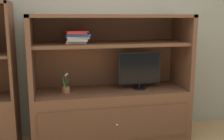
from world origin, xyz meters
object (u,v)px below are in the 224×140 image
at_px(tv_monitor, 139,69).
at_px(potted_plant, 66,89).
at_px(magazine_stack, 77,37).
at_px(media_console, 111,102).

xyz_separation_m(tv_monitor, potted_plant, (-0.87, 0.00, -0.19)).
bearing_deg(magazine_stack, tv_monitor, -1.38).
relative_size(tv_monitor, potted_plant, 2.14).
height_order(media_console, potted_plant, media_console).
bearing_deg(media_console, magazine_stack, -179.46).
height_order(tv_monitor, potted_plant, tv_monitor).
relative_size(potted_plant, magazine_stack, 0.68).
xyz_separation_m(media_console, magazine_stack, (-0.38, -0.00, 0.79)).
bearing_deg(media_console, tv_monitor, -3.52).
bearing_deg(potted_plant, media_console, 1.87).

